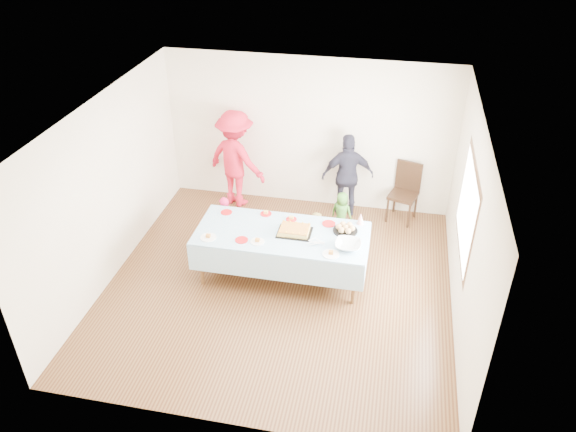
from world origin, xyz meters
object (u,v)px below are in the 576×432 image
Objects in this scene: dining_chair at (405,188)px; birthday_cake at (295,231)px; party_table at (282,236)px; adult_left at (236,159)px.

birthday_cake is at bearing -110.97° from dining_chair.
party_table is 2.33m from adult_left.
party_table is 0.21m from birthday_cake.
adult_left reaches higher than party_table.
dining_chair is 3.00m from adult_left.
birthday_cake is 2.41m from adult_left.
birthday_cake is 2.56m from dining_chair.
party_table is 2.41× the size of dining_chair.
dining_chair is 0.58× the size of adult_left.
birthday_cake is (0.18, 0.03, 0.10)m from party_table.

